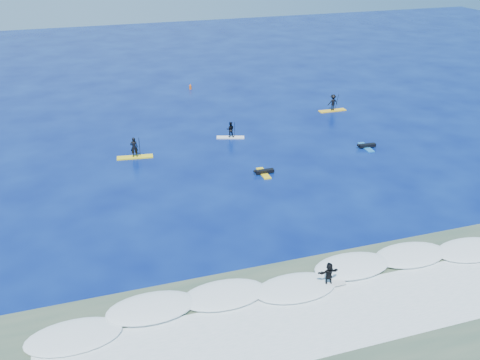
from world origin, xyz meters
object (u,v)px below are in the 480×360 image
object	(u,v)px
sup_paddler_left	(134,150)
sup_paddler_right	(333,104)
marker_buoy	(190,87)
prone_paddler_far	(366,146)
sup_paddler_center	(230,131)
prone_paddler_near	(264,172)
wave_surfer	(329,275)

from	to	relation	value
sup_paddler_left	sup_paddler_right	world-z (taller)	sup_paddler_left
marker_buoy	prone_paddler_far	bearing A→B (deg)	-65.07
sup_paddler_center	prone_paddler_near	size ratio (longest dim) A/B	1.21
sup_paddler_right	sup_paddler_center	bearing A→B (deg)	-161.45
wave_surfer	sup_paddler_right	bearing A→B (deg)	62.85
marker_buoy	prone_paddler_near	bearing A→B (deg)	-89.87
sup_paddler_right	marker_buoy	distance (m)	18.26
prone_paddler_near	sup_paddler_right	bearing A→B (deg)	-43.49
marker_buoy	wave_surfer	bearing A→B (deg)	-92.41
sup_paddler_left	sup_paddler_center	bearing A→B (deg)	19.33
sup_paddler_left	sup_paddler_center	distance (m)	9.56
sup_paddler_center	prone_paddler_near	world-z (taller)	sup_paddler_center
sup_paddler_left	prone_paddler_far	bearing A→B (deg)	-4.26
prone_paddler_near	prone_paddler_far	world-z (taller)	prone_paddler_far
prone_paddler_near	sup_paddler_center	bearing A→B (deg)	2.69
sup_paddler_left	sup_paddler_center	size ratio (longest dim) A/B	1.18
prone_paddler_near	wave_surfer	bearing A→B (deg)	174.64
sup_paddler_right	marker_buoy	bearing A→B (deg)	134.96
sup_paddler_left	prone_paddler_far	size ratio (longest dim) A/B	1.36
sup_paddler_right	wave_surfer	distance (m)	31.65
marker_buoy	sup_paddler_center	bearing A→B (deg)	-90.48
sup_paddler_left	marker_buoy	size ratio (longest dim) A/B	4.41
sup_paddler_left	sup_paddler_right	bearing A→B (deg)	23.12
prone_paddler_near	marker_buoy	world-z (taller)	marker_buoy
sup_paddler_right	marker_buoy	xyz separation A→B (m)	(-12.81, 13.00, -0.52)
marker_buoy	sup_paddler_right	bearing A→B (deg)	-45.41
wave_surfer	sup_paddler_left	bearing A→B (deg)	109.75
prone_paddler_far	marker_buoy	bearing A→B (deg)	28.91
sup_paddler_center	marker_buoy	distance (m)	17.26
sup_paddler_center	sup_paddler_right	size ratio (longest dim) A/B	0.88
sup_paddler_right	wave_surfer	xyz separation A→B (m)	(-14.55, -28.11, -0.01)
prone_paddler_near	marker_buoy	size ratio (longest dim) A/B	3.08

